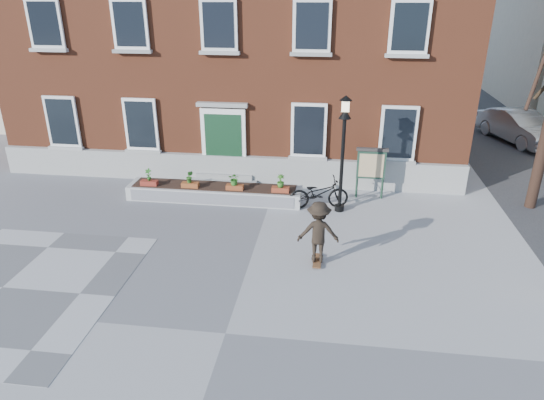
# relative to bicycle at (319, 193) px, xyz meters

# --- Properties ---
(ground) EXTENTS (100.00, 100.00, 0.00)m
(ground) POSITION_rel_bicycle_xyz_m (-1.71, -6.95, -0.54)
(ground) COLOR gray
(ground) RESTS_ON ground
(checker_patch) EXTENTS (6.00, 6.00, 0.01)m
(checker_patch) POSITION_rel_bicycle_xyz_m (-7.71, -5.95, -0.54)
(checker_patch) COLOR #5B5A5D
(checker_patch) RESTS_ON ground
(bicycle) EXTENTS (2.18, 1.18, 1.09)m
(bicycle) POSITION_rel_bicycle_xyz_m (0.00, 0.00, 0.00)
(bicycle) COLOR black
(bicycle) RESTS_ON ground
(parked_car) EXTENTS (3.17, 4.99, 1.55)m
(parked_car) POSITION_rel_bicycle_xyz_m (9.33, 9.19, 0.23)
(parked_car) COLOR silver
(parked_car) RESTS_ON ground
(brick_building) EXTENTS (18.40, 10.85, 12.60)m
(brick_building) POSITION_rel_bicycle_xyz_m (-3.71, 7.03, 5.76)
(brick_building) COLOR brown
(brick_building) RESTS_ON ground
(planter_assembly) EXTENTS (6.20, 1.12, 1.15)m
(planter_assembly) POSITION_rel_bicycle_xyz_m (-3.70, 0.23, -0.24)
(planter_assembly) COLOR beige
(planter_assembly) RESTS_ON ground
(lamp_post) EXTENTS (0.40, 0.40, 3.93)m
(lamp_post) POSITION_rel_bicycle_xyz_m (0.72, -0.13, 2.00)
(lamp_post) COLOR black
(lamp_post) RESTS_ON ground
(notice_board) EXTENTS (1.10, 0.16, 1.87)m
(notice_board) POSITION_rel_bicycle_xyz_m (1.77, 1.13, 0.72)
(notice_board) COLOR #172F21
(notice_board) RESTS_ON ground
(skateboarder) EXTENTS (1.17, 0.78, 1.82)m
(skateboarder) POSITION_rel_bicycle_xyz_m (0.14, -3.66, 0.40)
(skateboarder) COLOR brown
(skateboarder) RESTS_ON ground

